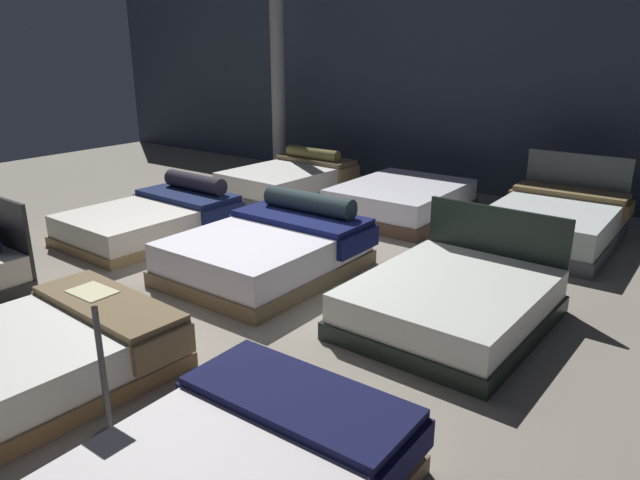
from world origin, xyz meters
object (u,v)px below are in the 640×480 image
at_px(bed_3, 154,219).
at_px(bed_8, 554,223).
at_px(bed_5, 452,302).
at_px(bed_7, 401,201).
at_px(bed_4, 270,249).
at_px(price_sign, 104,385).
at_px(support_pillar, 278,83).
at_px(bed_6, 290,179).
at_px(bed_1, 25,362).

bearing_deg(bed_3, bed_8, 34.66).
height_order(bed_3, bed_5, bed_5).
bearing_deg(bed_8, bed_7, -179.12).
height_order(bed_4, price_sign, price_sign).
distance_m(price_sign, support_pillar, 8.53).
distance_m(bed_7, bed_8, 2.20).
distance_m(bed_5, price_sign, 3.10).
bearing_deg(support_pillar, bed_8, -12.20).
bearing_deg(bed_7, bed_6, 176.92).
bearing_deg(bed_8, price_sign, -101.62).
bearing_deg(bed_8, support_pillar, 166.92).
bearing_deg(support_pillar, price_sign, -57.05).
relative_size(bed_6, price_sign, 2.08).
distance_m(bed_4, bed_7, 2.89).
bearing_deg(bed_3, price_sign, -40.43).
relative_size(bed_7, price_sign, 1.94).
relative_size(bed_7, bed_8, 1.01).
xyz_separation_m(bed_4, support_pillar, (-3.44, 4.19, 1.48)).
distance_m(bed_1, bed_6, 6.30).
relative_size(bed_7, support_pillar, 0.59).
xyz_separation_m(bed_4, bed_6, (-2.19, 2.99, -0.03)).
bearing_deg(bed_4, price_sign, -68.20).
distance_m(bed_7, price_sign, 5.88).
relative_size(bed_1, bed_6, 0.98).
bearing_deg(bed_7, bed_3, -128.85).
bearing_deg(price_sign, bed_7, 100.72).
distance_m(bed_4, support_pillar, 5.62).
height_order(price_sign, support_pillar, support_pillar).
relative_size(bed_1, bed_3, 0.99).
bearing_deg(bed_6, bed_7, 0.01).
xyz_separation_m(bed_8, price_sign, (-1.11, -5.84, 0.14)).
bearing_deg(bed_1, bed_3, 130.38).
xyz_separation_m(bed_6, bed_7, (2.24, -0.10, -0.01)).
relative_size(bed_1, bed_5, 1.09).
bearing_deg(bed_1, bed_8, 72.97).
height_order(bed_6, support_pillar, support_pillar).
xyz_separation_m(bed_1, support_pillar, (-3.54, 7.07, 1.54)).
distance_m(bed_5, bed_6, 5.30).
xyz_separation_m(bed_3, bed_7, (2.21, 2.80, 0.01)).
bearing_deg(bed_5, bed_8, 90.20).
bearing_deg(bed_6, bed_1, -66.20).
distance_m(bed_1, bed_3, 3.74).
bearing_deg(bed_3, bed_4, -0.76).
bearing_deg(bed_5, bed_4, -178.18).
xyz_separation_m(bed_4, price_sign, (1.15, -2.88, 0.14)).
xyz_separation_m(bed_1, price_sign, (1.04, 0.00, 0.20)).
height_order(bed_1, bed_8, bed_8).
relative_size(bed_4, price_sign, 1.98).
distance_m(bed_3, bed_7, 3.56).
distance_m(bed_7, support_pillar, 4.02).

